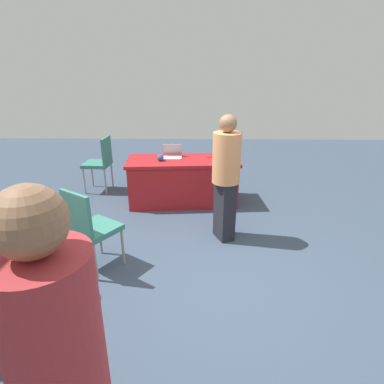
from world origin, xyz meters
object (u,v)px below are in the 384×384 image
object	(u,v)px
chair_aisle	(89,225)
person_attendee_browsing	(226,174)
yarn_ball	(160,158)
laptop_silver	(172,155)
person_attendee_standing	(63,381)
chair_tucked_left	(101,160)
table_foreground	(183,181)
scissors_red	(211,157)

from	to	relation	value
chair_aisle	person_attendee_browsing	size ratio (longest dim) A/B	0.60
person_attendee_browsing	yarn_ball	xyz separation A→B (m)	(0.93, -1.10, -0.10)
yarn_ball	laptop_silver	bearing A→B (deg)	-129.82
person_attendee_standing	laptop_silver	size ratio (longest dim) A/B	5.43
chair_tucked_left	yarn_ball	world-z (taller)	chair_tucked_left
table_foreground	scissors_red	xyz separation A→B (m)	(-0.46, -0.16, 0.37)
chair_tucked_left	chair_aisle	xyz separation A→B (m)	(-0.59, 2.44, -0.02)
chair_tucked_left	scissors_red	xyz separation A→B (m)	(-1.94, 0.34, 0.17)
laptop_silver	yarn_ball	distance (m)	0.26
chair_tucked_left	person_attendee_browsing	size ratio (longest dim) A/B	0.61
yarn_ball	table_foreground	bearing A→B (deg)	-163.64
person_attendee_standing	person_attendee_browsing	xyz separation A→B (m)	(-0.84, -2.84, -0.11)
chair_aisle	laptop_silver	distance (m)	2.17
person_attendee_standing	scissors_red	distance (m)	4.27
chair_aisle	yarn_ball	distance (m)	1.93
yarn_ball	chair_aisle	bearing A→B (deg)	73.39
chair_tucked_left	chair_aisle	size ratio (longest dim) A/B	1.03
person_attendee_standing	yarn_ball	xyz separation A→B (m)	(0.09, -3.94, -0.21)
chair_aisle	laptop_silver	size ratio (longest dim) A/B	2.92
person_attendee_browsing	scissors_red	distance (m)	1.37
chair_tucked_left	laptop_silver	size ratio (longest dim) A/B	3.01
person_attendee_browsing	yarn_ball	size ratio (longest dim) A/B	15.22
person_attendee_standing	laptop_silver	distance (m)	4.15
person_attendee_browsing	scissors_red	bearing A→B (deg)	162.11
chair_tucked_left	person_attendee_browsing	world-z (taller)	person_attendee_browsing
chair_tucked_left	person_attendee_browsing	xyz separation A→B (m)	(-2.07, 1.70, 0.31)
person_attendee_standing	laptop_silver	xyz separation A→B (m)	(-0.07, -4.14, -0.22)
chair_aisle	person_attendee_standing	world-z (taller)	person_attendee_standing
chair_aisle	laptop_silver	world-z (taller)	chair_aisle
chair_aisle	person_attendee_standing	bearing A→B (deg)	-39.49
table_foreground	chair_tucked_left	xyz separation A→B (m)	(1.48, -0.50, 0.20)
chair_aisle	laptop_silver	bearing A→B (deg)	104.29
person_attendee_browsing	chair_aisle	bearing A→B (deg)	-86.66
chair_aisle	yarn_ball	xyz separation A→B (m)	(-0.55, -1.84, 0.24)
scissors_red	person_attendee_browsing	bearing A→B (deg)	58.25
person_attendee_standing	yarn_ball	distance (m)	3.95
chair_tucked_left	person_attendee_standing	distance (m)	4.72
chair_aisle	laptop_silver	xyz separation A→B (m)	(-0.71, -2.04, 0.23)
person_attendee_standing	person_attendee_browsing	bearing A→B (deg)	69.76
table_foreground	laptop_silver	distance (m)	0.45
person_attendee_browsing	person_attendee_standing	bearing A→B (deg)	-39.71
chair_aisle	scissors_red	distance (m)	2.50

